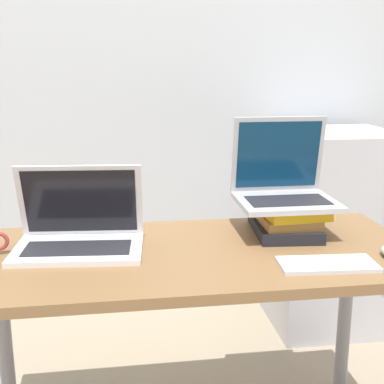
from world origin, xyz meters
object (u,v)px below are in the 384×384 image
object	(u,v)px
laptop_left	(79,233)
mini_fridge	(329,229)
book_stack	(286,218)
laptop_on_books	(283,185)
wireless_keyboard	(327,264)

from	to	relation	value
laptop_left	mini_fridge	bearing A→B (deg)	34.98
laptop_left	mini_fridge	distance (m)	1.41
book_stack	laptop_on_books	bearing A→B (deg)	116.41
book_stack	laptop_left	bearing A→B (deg)	-175.04
book_stack	mini_fridge	distance (m)	0.92
laptop_left	wireless_keyboard	world-z (taller)	laptop_left
book_stack	wireless_keyboard	distance (m)	0.31
laptop_left	laptop_on_books	world-z (taller)	laptop_on_books
laptop_left	book_stack	bearing A→B (deg)	4.96
wireless_keyboard	mini_fridge	world-z (taller)	mini_fridge
laptop_left	mini_fridge	xyz separation A→B (m)	(1.13, 0.79, -0.30)
laptop_on_books	mini_fridge	world-z (taller)	laptop_on_books
laptop_left	laptop_on_books	size ratio (longest dim) A/B	1.27
laptop_on_books	wireless_keyboard	bearing A→B (deg)	-84.87
laptop_left	laptop_on_books	xyz separation A→B (m)	(0.65, 0.07, 0.11)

